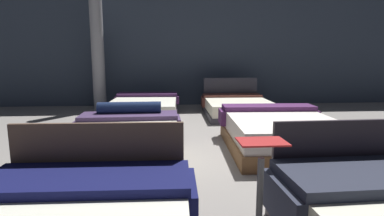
{
  "coord_description": "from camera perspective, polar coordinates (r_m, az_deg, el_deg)",
  "views": [
    {
      "loc": [
        -0.54,
        -4.19,
        1.39
      ],
      "look_at": [
        -0.19,
        0.36,
        0.63
      ],
      "focal_mm": 28.09,
      "sensor_mm": 36.0,
      "label": 1
    }
  ],
  "objects": [
    {
      "name": "bed_2",
      "position": [
        4.54,
        -12.56,
        -5.66
      ],
      "size": [
        1.7,
        2.06,
        0.66
      ],
      "rotation": [
        0.0,
        0.0,
        0.02
      ],
      "color": "brown",
      "rests_on": "ground_plane"
    },
    {
      "name": "bed_4",
      "position": [
        7.19,
        -9.0,
        -0.02
      ],
      "size": [
        1.67,
        2.2,
        0.5
      ],
      "rotation": [
        0.0,
        0.0,
        -0.04
      ],
      "color": "#342936",
      "rests_on": "ground_plane"
    },
    {
      "name": "support_pillar",
      "position": [
        8.55,
        -17.53,
        11.43
      ],
      "size": [
        0.33,
        0.33,
        3.5
      ],
      "primitive_type": "cylinder",
      "color": "#99999E",
      "rests_on": "ground_plane"
    },
    {
      "name": "bed_5",
      "position": [
        7.48,
        8.54,
        0.22
      ],
      "size": [
        1.63,
        2.05,
        0.86
      ],
      "rotation": [
        0.0,
        0.0,
        -0.02
      ],
      "color": "#2C2C36",
      "rests_on": "ground_plane"
    },
    {
      "name": "ground_plane",
      "position": [
        4.45,
        2.78,
        -8.87
      ],
      "size": [
        18.0,
        18.0,
        0.02
      ],
      "primitive_type": "cube",
      "color": "gray"
    },
    {
      "name": "showroom_back_wall",
      "position": [
        9.03,
        -1.05,
        11.72
      ],
      "size": [
        18.0,
        0.06,
        3.5
      ],
      "primitive_type": "cube",
      "color": "#333D4C",
      "rests_on": "ground_plane"
    },
    {
      "name": "bed_3",
      "position": [
        4.81,
        16.48,
        -4.58
      ],
      "size": [
        1.72,
        2.01,
        0.58
      ],
      "rotation": [
        0.0,
        0.0,
        -0.04
      ],
      "color": "brown",
      "rests_on": "ground_plane"
    }
  ]
}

